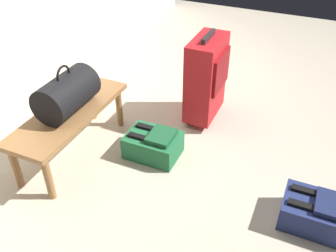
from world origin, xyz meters
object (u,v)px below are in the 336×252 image
Objects in this scene: suitcase_upright_red at (206,78)px; backpack_green at (153,144)px; bench at (70,117)px; backpack_navy at (316,212)px; cell_phone at (87,89)px; duffel_bag_black at (67,93)px.

suitcase_upright_red is 1.94× the size of backpack_green.
backpack_green is (-0.61, 0.18, -0.28)m from suitcase_upright_red.
bench reaches higher than backpack_green.
suitcase_upright_red is 1.94× the size of backpack_navy.
cell_phone is (0.30, 0.05, 0.06)m from bench.
cell_phone is 0.93m from suitcase_upright_red.
duffel_bag_black reaches higher than bench.
backpack_navy is (0.00, -1.69, -0.40)m from duffel_bag_black.
cell_phone reaches higher than bench.
duffel_bag_black reaches higher than cell_phone.
bench is 6.94× the size of cell_phone.
cell_phone is at bearing 9.78° from bench.
backpack_green is at bearing 80.46° from backpack_navy.
cell_phone is at bearing 80.61° from backpack_navy.
backpack_navy is (-0.19, -1.15, 0.00)m from backpack_green.
suitcase_upright_red is 0.70m from backpack_green.
backpack_green is (0.21, -0.54, -0.22)m from bench.
duffel_bag_black is at bearing -0.00° from bench.
backpack_navy is (-0.29, -1.74, -0.28)m from cell_phone.
bench is at bearing -170.22° from cell_phone.
suitcase_upright_red reaches higher than duffel_bag_black.
cell_phone is 0.20× the size of suitcase_upright_red.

